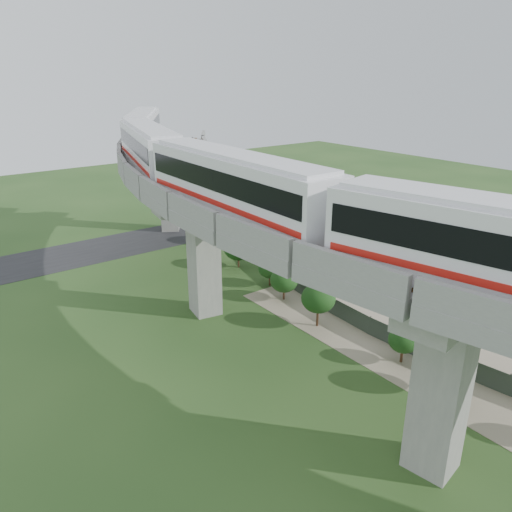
% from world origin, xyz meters
% --- Properties ---
extents(ground, '(160.00, 160.00, 0.00)m').
position_xyz_m(ground, '(0.00, 0.00, 0.00)').
color(ground, '#25451B').
rests_on(ground, ground).
extents(dirt_lot, '(18.00, 26.00, 0.04)m').
position_xyz_m(dirt_lot, '(14.00, -2.00, 0.02)').
color(dirt_lot, gray).
rests_on(dirt_lot, ground).
extents(asphalt_road, '(60.00, 8.00, 0.03)m').
position_xyz_m(asphalt_road, '(0.00, 30.00, 0.01)').
color(asphalt_road, '#232326').
rests_on(asphalt_road, ground).
extents(viaduct, '(19.58, 73.98, 11.40)m').
position_xyz_m(viaduct, '(3.84, 0.00, 9.05)').
color(viaduct, '#99968E').
rests_on(viaduct, ground).
extents(metro_train, '(14.88, 60.73, 3.64)m').
position_xyz_m(metro_train, '(0.90, 8.13, 12.31)').
color(metro_train, silver).
rests_on(metro_train, ground).
extents(fence, '(3.87, 38.73, 1.50)m').
position_xyz_m(fence, '(9.75, 0.00, 0.75)').
color(fence, '#2D382D').
rests_on(fence, ground).
extents(tree_0, '(3.11, 3.11, 3.33)m').
position_xyz_m(tree_0, '(11.74, 23.42, 2.01)').
color(tree_0, '#382314').
rests_on(tree_0, ground).
extents(tree_1, '(2.87, 2.87, 3.24)m').
position_xyz_m(tree_1, '(8.56, 16.73, 2.02)').
color(tree_1, '#382314').
rests_on(tree_1, ground).
extents(tree_2, '(2.13, 2.13, 2.60)m').
position_xyz_m(tree_2, '(8.22, 11.36, 1.69)').
color(tree_2, '#382314').
rests_on(tree_2, ground).
extents(tree_3, '(2.35, 2.35, 2.76)m').
position_xyz_m(tree_3, '(7.33, 8.35, 1.76)').
color(tree_3, '#382314').
rests_on(tree_3, ground).
extents(tree_4, '(2.57, 2.57, 3.40)m').
position_xyz_m(tree_4, '(6.37, 3.27, 2.31)').
color(tree_4, '#382314').
rests_on(tree_4, ground).
extents(tree_5, '(1.97, 1.97, 2.51)m').
position_xyz_m(tree_5, '(7.33, -3.74, 1.67)').
color(tree_5, '#382314').
rests_on(tree_5, ground).
extents(tree_6, '(2.39, 2.39, 3.26)m').
position_xyz_m(tree_6, '(6.87, -7.31, 2.24)').
color(tree_6, '#382314').
rests_on(tree_6, ground).
extents(car_red, '(3.38, 3.00, 1.11)m').
position_xyz_m(car_red, '(19.96, 1.79, 0.60)').
color(car_red, '#A70F14').
rests_on(car_red, dirt_lot).
extents(car_dark, '(4.45, 2.77, 1.20)m').
position_xyz_m(car_dark, '(14.65, 7.95, 0.64)').
color(car_dark, black).
rests_on(car_dark, dirt_lot).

